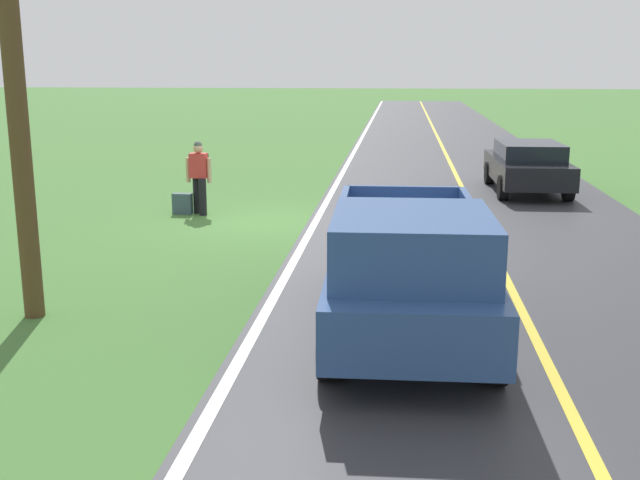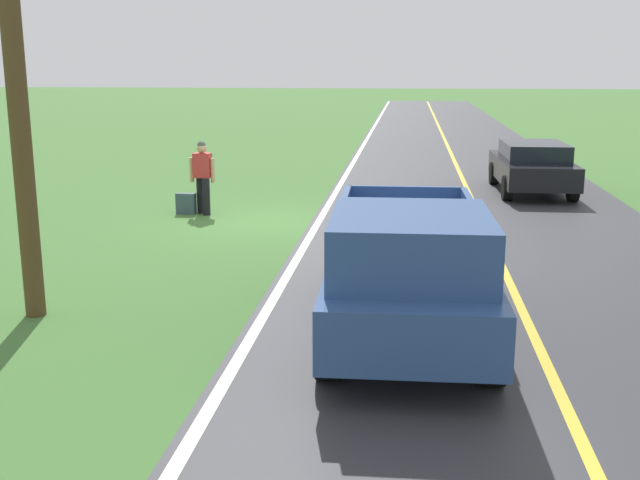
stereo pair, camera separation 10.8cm
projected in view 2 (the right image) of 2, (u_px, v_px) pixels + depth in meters
The scene contains 9 objects.
ground_plane at pixel (265, 221), 17.49m from camera, with size 200.00×200.00×0.00m, color #427033.
road_surface at pixel (484, 226), 16.93m from camera, with size 7.77×120.00×0.00m, color #333338.
lane_edge_line at pixel (318, 222), 17.35m from camera, with size 0.16×117.60×0.00m, color silver.
lane_centre_line at pixel (484, 226), 16.93m from camera, with size 0.14×117.60×0.00m, color gold.
hitchhiker_walking at pixel (203, 173), 18.18m from camera, with size 0.62×0.52×1.75m.
suitcase_carried at pixel (186, 203), 18.34m from camera, with size 0.20×0.46×0.50m, color #384C56.
pickup_truck_passing at pixel (408, 266), 9.85m from camera, with size 2.20×5.45×1.82m.
sedan_near_oncoming at pixel (532, 166), 21.27m from camera, with size 1.99×4.43×1.41m.
utility_pole_roadside at pixel (11, 21), 10.06m from camera, with size 0.28×0.28×8.11m, color brown.
Camera 2 is at (-3.22, 16.88, 3.50)m, focal length 42.98 mm.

